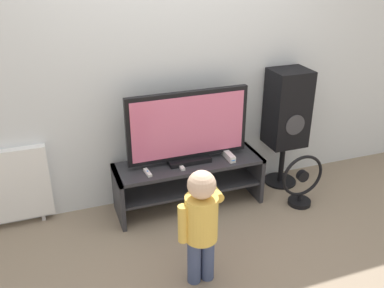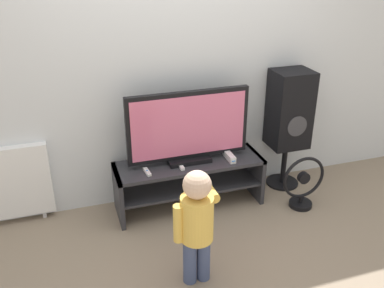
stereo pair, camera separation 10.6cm
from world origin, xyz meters
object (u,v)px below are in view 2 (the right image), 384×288
object	(u,v)px
radiator	(8,184)
child	(197,218)
television	(188,128)
remote_primary	(147,172)
remote_secondary	(181,166)
floor_fan	(303,185)
game_console	(229,156)
speaker_tower	(289,112)

from	to	relation	value
radiator	child	bearing A→B (deg)	-41.83
television	remote_primary	xyz separation A→B (m)	(-0.39, -0.10, -0.30)
radiator	television	bearing A→B (deg)	-7.45
remote_secondary	floor_fan	size ratio (longest dim) A/B	0.26
radiator	remote_primary	bearing A→B (deg)	-14.96
remote_secondary	game_console	bearing A→B (deg)	1.91
game_console	child	size ratio (longest dim) A/B	0.23
radiator	remote_secondary	bearing A→B (deg)	-11.55
floor_fan	remote_secondary	bearing A→B (deg)	166.23
radiator	floor_fan	bearing A→B (deg)	-12.51
remote_primary	remote_secondary	bearing A→B (deg)	1.91
speaker_tower	remote_secondary	bearing A→B (deg)	-172.02
television	remote_secondary	size ratio (longest dim) A/B	8.09
child	speaker_tower	world-z (taller)	speaker_tower
game_console	child	world-z (taller)	child
child	remote_primary	bearing A→B (deg)	100.43
remote_primary	remote_secondary	world-z (taller)	same
game_console	speaker_tower	size ratio (longest dim) A/B	0.18
television	child	xyz separation A→B (m)	(-0.24, -0.93, -0.24)
game_console	speaker_tower	world-z (taller)	speaker_tower
speaker_tower	remote_primary	bearing A→B (deg)	-173.29
television	speaker_tower	world-z (taller)	speaker_tower
child	floor_fan	size ratio (longest dim) A/B	1.76
television	game_console	distance (m)	0.46
speaker_tower	child	bearing A→B (deg)	-141.04
television	game_console	size ratio (longest dim) A/B	5.21
floor_fan	television	bearing A→B (deg)	159.97
game_console	remote_primary	xyz separation A→B (m)	(-0.74, -0.02, -0.02)
remote_primary	speaker_tower	world-z (taller)	speaker_tower
game_console	remote_secondary	xyz separation A→B (m)	(-0.45, -0.01, -0.02)
television	radiator	bearing A→B (deg)	172.55
remote_primary	child	xyz separation A→B (m)	(0.15, -0.83, 0.06)
remote_secondary	remote_primary	bearing A→B (deg)	-178.09
remote_secondary	radiator	size ratio (longest dim) A/B	0.19
game_console	floor_fan	world-z (taller)	game_console
television	floor_fan	bearing A→B (deg)	-20.03
floor_fan	speaker_tower	bearing A→B (deg)	84.49
game_console	speaker_tower	xyz separation A→B (m)	(0.64, 0.14, 0.29)
speaker_tower	radiator	size ratio (longest dim) A/B	1.65
floor_fan	radiator	xyz separation A→B (m)	(-2.45, 0.54, 0.15)
child	speaker_tower	bearing A→B (deg)	38.96
remote_primary	radiator	size ratio (longest dim) A/B	0.19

